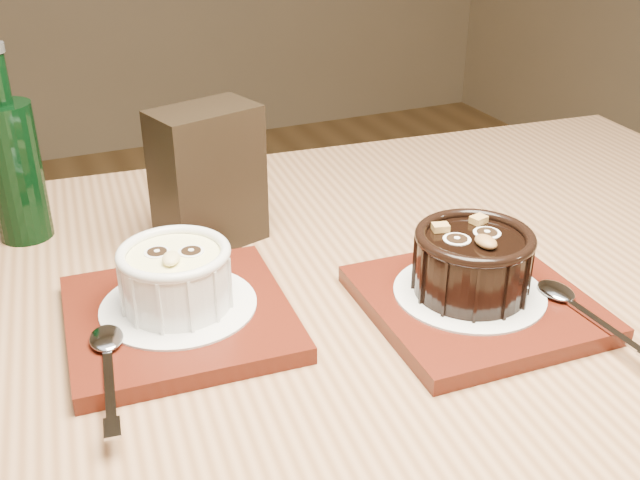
{
  "coord_description": "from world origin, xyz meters",
  "views": [
    {
      "loc": [
        -0.13,
        -0.55,
        1.1
      ],
      "look_at": [
        0.1,
        -0.05,
        0.81
      ],
      "focal_mm": 42.0,
      "sensor_mm": 36.0,
      "label": 1
    }
  ],
  "objects_px": {
    "tray_left": "(179,318)",
    "ramekin_dark": "(473,260)",
    "condiment_stand": "(208,178)",
    "green_bottle": "(14,167)",
    "table": "(303,411)",
    "ramekin_white": "(176,274)",
    "tray_right": "(475,303)"
  },
  "relations": [
    {
      "from": "tray_left",
      "to": "ramekin_dark",
      "type": "height_order",
      "value": "ramekin_dark"
    },
    {
      "from": "tray_left",
      "to": "condiment_stand",
      "type": "height_order",
      "value": "condiment_stand"
    },
    {
      "from": "condiment_stand",
      "to": "green_bottle",
      "type": "bearing_deg",
      "value": 152.39
    },
    {
      "from": "table",
      "to": "condiment_stand",
      "type": "xyz_separation_m",
      "value": [
        -0.02,
        0.18,
        0.16
      ]
    },
    {
      "from": "ramekin_white",
      "to": "ramekin_dark",
      "type": "height_order",
      "value": "ramekin_dark"
    },
    {
      "from": "tray_left",
      "to": "tray_right",
      "type": "xyz_separation_m",
      "value": [
        0.24,
        -0.08,
        0.0
      ]
    },
    {
      "from": "table",
      "to": "tray_right",
      "type": "relative_size",
      "value": 7.02
    },
    {
      "from": "tray_left",
      "to": "ramekin_white",
      "type": "relative_size",
      "value": 1.94
    },
    {
      "from": "table",
      "to": "tray_right",
      "type": "bearing_deg",
      "value": -14.68
    },
    {
      "from": "condiment_stand",
      "to": "green_bottle",
      "type": "relative_size",
      "value": 0.71
    },
    {
      "from": "ramekin_white",
      "to": "ramekin_dark",
      "type": "bearing_deg",
      "value": 1.72
    },
    {
      "from": "condiment_stand",
      "to": "ramekin_dark",
      "type": "bearing_deg",
      "value": -51.82
    },
    {
      "from": "ramekin_dark",
      "to": "condiment_stand",
      "type": "height_order",
      "value": "condiment_stand"
    },
    {
      "from": "table",
      "to": "ramekin_white",
      "type": "bearing_deg",
      "value": 152.02
    },
    {
      "from": "tray_right",
      "to": "green_bottle",
      "type": "xyz_separation_m",
      "value": [
        -0.34,
        0.31,
        0.07
      ]
    },
    {
      "from": "table",
      "to": "ramekin_white",
      "type": "distance_m",
      "value": 0.17
    },
    {
      "from": "ramekin_white",
      "to": "green_bottle",
      "type": "distance_m",
      "value": 0.25
    },
    {
      "from": "tray_left",
      "to": "tray_right",
      "type": "distance_m",
      "value": 0.25
    },
    {
      "from": "tray_right",
      "to": "ramekin_dark",
      "type": "distance_m",
      "value": 0.04
    },
    {
      "from": "green_bottle",
      "to": "tray_right",
      "type": "bearing_deg",
      "value": -42.06
    },
    {
      "from": "tray_left",
      "to": "green_bottle",
      "type": "distance_m",
      "value": 0.26
    },
    {
      "from": "tray_right",
      "to": "condiment_stand",
      "type": "relative_size",
      "value": 1.29
    },
    {
      "from": "ramekin_white",
      "to": "tray_right",
      "type": "height_order",
      "value": "ramekin_white"
    },
    {
      "from": "ramekin_white",
      "to": "condiment_stand",
      "type": "height_order",
      "value": "condiment_stand"
    },
    {
      "from": "table",
      "to": "green_bottle",
      "type": "distance_m",
      "value": 0.37
    },
    {
      "from": "table",
      "to": "ramekin_white",
      "type": "height_order",
      "value": "ramekin_white"
    },
    {
      "from": "tray_right",
      "to": "condiment_stand",
      "type": "xyz_separation_m",
      "value": [
        -0.17,
        0.22,
        0.06
      ]
    },
    {
      "from": "tray_left",
      "to": "tray_right",
      "type": "relative_size",
      "value": 1.0
    },
    {
      "from": "tray_right",
      "to": "table",
      "type": "bearing_deg",
      "value": 165.32
    },
    {
      "from": "tray_right",
      "to": "condiment_stand",
      "type": "bearing_deg",
      "value": 127.88
    },
    {
      "from": "tray_right",
      "to": "green_bottle",
      "type": "bearing_deg",
      "value": 137.94
    },
    {
      "from": "tray_right",
      "to": "green_bottle",
      "type": "relative_size",
      "value": 0.91
    }
  ]
}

